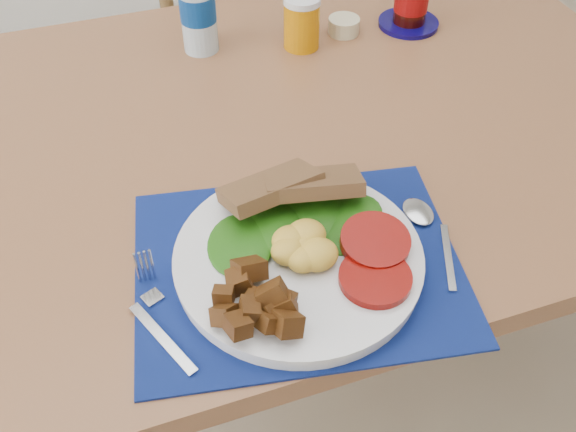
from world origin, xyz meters
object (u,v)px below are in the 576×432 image
object	(u,v)px
breakfast_plate	(295,257)
juice_glass	(302,24)
jam_on_saucer	(411,3)
water_bottle	(197,0)
chair_far	(211,29)

from	to	relation	value
breakfast_plate	juice_glass	bearing A→B (deg)	66.85
jam_on_saucer	juice_glass	bearing A→B (deg)	-178.57
water_bottle	juice_glass	xyz separation A→B (m)	(0.18, -0.05, -0.05)
breakfast_plate	juice_glass	world-z (taller)	juice_glass
water_bottle	jam_on_saucer	distance (m)	0.41
water_bottle	juice_glass	size ratio (longest dim) A/B	2.41
breakfast_plate	juice_glass	xyz separation A→B (m)	(0.19, 0.51, 0.02)
chair_far	water_bottle	size ratio (longest dim) A/B	4.51
jam_on_saucer	chair_far	bearing A→B (deg)	119.13
juice_glass	jam_on_saucer	bearing A→B (deg)	1.43
water_bottle	jam_on_saucer	bearing A→B (deg)	-6.34
breakfast_plate	jam_on_saucer	xyz separation A→B (m)	(0.42, 0.52, 0.02)
juice_glass	jam_on_saucer	xyz separation A→B (m)	(0.23, 0.01, 0.00)
chair_far	breakfast_plate	xyz separation A→B (m)	(-0.13, -1.04, 0.25)
water_bottle	jam_on_saucer	xyz separation A→B (m)	(0.41, -0.05, -0.05)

